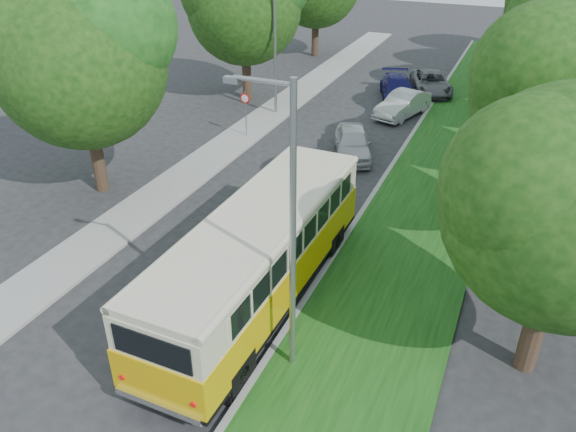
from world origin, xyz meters
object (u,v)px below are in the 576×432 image
at_px(car_white, 403,104).
at_px(car_blue, 397,88).
at_px(car_silver, 353,143).
at_px(car_grey, 431,83).
at_px(lamppost_near, 289,228).
at_px(lamppost_far, 273,43).
at_px(vintage_bus, 259,258).

bearing_deg(car_white, car_blue, 126.17).
bearing_deg(car_silver, car_grey, 61.56).
relative_size(car_silver, car_grey, 0.85).
bearing_deg(car_blue, lamppost_near, -102.07).
distance_m(lamppost_far, car_silver, 8.16).
bearing_deg(lamppost_near, car_white, 95.05).
bearing_deg(car_blue, car_silver, -108.15).
bearing_deg(car_grey, car_silver, -116.67).
bearing_deg(lamppost_near, vintage_bus, 131.26).
relative_size(car_white, car_blue, 0.88).
distance_m(lamppost_near, car_silver, 15.05).
distance_m(lamppost_near, vintage_bus, 4.07).
bearing_deg(lamppost_far, car_blue, 42.78).
bearing_deg(car_white, lamppost_near, -68.06).
xyz_separation_m(car_blue, car_grey, (1.70, 2.13, -0.02)).
distance_m(car_silver, car_grey, 11.95).
xyz_separation_m(lamppost_near, car_silver, (-2.77, 14.34, -3.65)).
bearing_deg(vintage_bus, lamppost_near, -47.68).
xyz_separation_m(lamppost_far, car_grey, (7.70, 7.69, -3.43)).
bearing_deg(car_blue, car_grey, 32.54).
bearing_deg(car_blue, lamppost_far, -156.17).
xyz_separation_m(lamppost_near, lamppost_far, (-8.91, 18.50, -0.25)).
bearing_deg(car_white, car_grey, 99.53).
distance_m(lamppost_far, vintage_bus, 17.86).
bearing_deg(car_silver, lamppost_far, 124.93).
height_order(car_white, car_grey, car_white).
bearing_deg(vintage_bus, car_white, 90.76).
distance_m(car_white, car_blue, 3.14).
height_order(car_silver, car_white, car_silver).
relative_size(vintage_bus, car_blue, 2.21).
bearing_deg(lamppost_near, lamppost_far, 115.71).
bearing_deg(lamppost_near, car_blue, 96.88).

